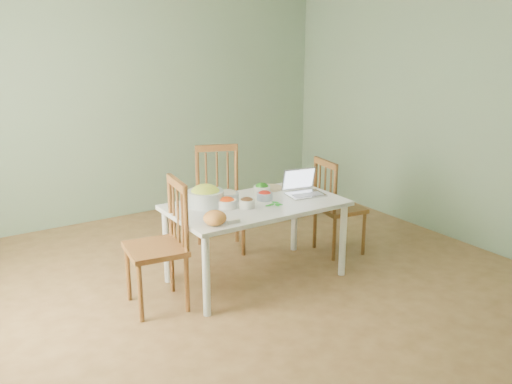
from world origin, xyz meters
TOP-DOWN VIEW (x-y plane):
  - floor at (0.00, 0.00)m, footprint 5.00×5.00m
  - wall_back at (0.00, 2.50)m, footprint 5.00×0.00m
  - wall_right at (2.50, 0.00)m, footprint 0.00×5.00m
  - dining_table at (0.20, 0.18)m, footprint 1.49×0.84m
  - chair_far at (0.28, 0.93)m, footprint 0.59×0.57m
  - chair_left at (-0.74, 0.17)m, footprint 0.49×0.51m
  - chair_right at (1.24, 0.26)m, footprint 0.45×0.47m
  - bread_boule at (-0.36, -0.12)m, footprint 0.22×0.22m
  - butter_stick at (-0.22, -0.16)m, footprint 0.11×0.04m
  - bowl_squash at (-0.19, 0.35)m, footprint 0.38×0.38m
  - bowl_carrot at (-0.07, 0.20)m, footprint 0.21×0.21m
  - bowl_onion at (0.03, 0.35)m, footprint 0.23×0.23m
  - bowl_mushroom at (0.07, 0.11)m, footprint 0.18×0.18m
  - bowl_redpep at (0.32, 0.21)m, footprint 0.18×0.18m
  - bowl_broccoli at (0.41, 0.39)m, footprint 0.17×0.17m
  - flatbread at (0.56, 0.48)m, footprint 0.26×0.26m
  - basil_bunch at (0.30, 0.06)m, footprint 0.18×0.18m
  - laptop at (0.71, 0.13)m, footprint 0.37×0.33m

SIDE VIEW (x-z plane):
  - floor at x=0.00m, z-range 0.00..0.00m
  - dining_table at x=0.20m, z-range 0.00..0.70m
  - chair_right at x=1.24m, z-range 0.00..0.95m
  - chair_left at x=-0.74m, z-range 0.00..1.03m
  - chair_far at x=0.28m, z-range 0.00..1.04m
  - flatbread at x=0.56m, z-range 0.70..0.72m
  - basil_bunch at x=0.30m, z-range 0.70..0.72m
  - butter_stick at x=-0.22m, z-range 0.70..0.73m
  - bowl_redpep at x=0.32m, z-range 0.70..0.78m
  - bowl_mushroom at x=0.07m, z-range 0.70..0.79m
  - bowl_carrot at x=-0.07m, z-range 0.70..0.79m
  - bowl_broccoli at x=0.41m, z-range 0.70..0.80m
  - bowl_onion at x=0.03m, z-range 0.70..0.80m
  - bread_boule at x=-0.36m, z-range 0.70..0.82m
  - bowl_squash at x=-0.19m, z-range 0.70..0.88m
  - laptop at x=0.71m, z-range 0.70..0.92m
  - wall_back at x=0.00m, z-range 0.00..2.70m
  - wall_right at x=2.50m, z-range 0.00..2.70m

